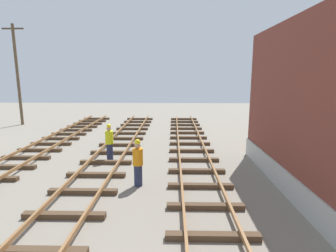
# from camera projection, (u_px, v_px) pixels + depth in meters

# --- Properties ---
(utility_pole_far) EXTENTS (1.80, 0.24, 8.53)m
(utility_pole_far) POSITION_uv_depth(u_px,v_px,m) (17.00, 73.00, 22.55)
(utility_pole_far) COLOR brown
(utility_pole_far) RESTS_ON ground
(track_worker_foreground) EXTENTS (0.40, 0.40, 1.87)m
(track_worker_foreground) POSITION_uv_depth(u_px,v_px,m) (138.00, 163.00, 10.12)
(track_worker_foreground) COLOR #262D4C
(track_worker_foreground) RESTS_ON ground
(track_worker_distant) EXTENTS (0.40, 0.40, 1.87)m
(track_worker_distant) POSITION_uv_depth(u_px,v_px,m) (109.00, 142.00, 13.32)
(track_worker_distant) COLOR #262D4C
(track_worker_distant) RESTS_ON ground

